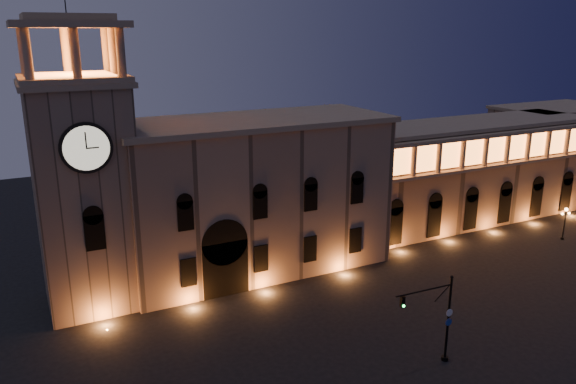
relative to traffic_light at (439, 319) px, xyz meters
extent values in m
plane|color=black|center=(-3.36, 3.63, -4.12)|extent=(160.00, 160.00, 0.00)
cube|color=#876C58|center=(-5.36, 25.63, 4.38)|extent=(30.00, 12.00, 17.00)
cube|color=gray|center=(-5.36, 25.63, 13.18)|extent=(30.80, 12.80, 0.60)
cube|color=black|center=(-11.36, 20.23, -1.12)|extent=(5.00, 1.40, 6.00)
cylinder|color=black|center=(-11.36, 20.23, 1.88)|extent=(5.00, 1.40, 5.00)
cube|color=orange|center=(-11.36, 20.03, -1.32)|extent=(4.20, 0.20, 5.00)
cube|color=#876C58|center=(-23.86, 24.63, 6.88)|extent=(9.00, 9.00, 22.00)
cube|color=gray|center=(-23.86, 24.63, 18.13)|extent=(9.80, 9.80, 0.50)
cylinder|color=black|center=(-23.86, 19.95, 12.88)|extent=(4.60, 0.35, 4.60)
cylinder|color=beige|center=(-23.86, 19.81, 12.88)|extent=(4.00, 0.12, 4.00)
cube|color=gray|center=(-23.86, 24.63, 18.63)|extent=(9.40, 9.40, 0.50)
cube|color=orange|center=(-23.86, 24.63, 18.93)|extent=(6.80, 6.80, 0.15)
cylinder|color=gray|center=(-27.66, 20.83, 20.98)|extent=(0.76, 0.76, 4.20)
cylinder|color=gray|center=(-23.86, 20.83, 20.98)|extent=(0.76, 0.76, 4.20)
cylinder|color=gray|center=(-20.06, 20.83, 20.98)|extent=(0.76, 0.76, 4.20)
cylinder|color=gray|center=(-27.66, 28.43, 20.98)|extent=(0.76, 0.76, 4.20)
cylinder|color=gray|center=(-23.86, 28.43, 20.98)|extent=(0.76, 0.76, 4.20)
cylinder|color=gray|center=(-20.06, 28.43, 20.98)|extent=(0.76, 0.76, 4.20)
cylinder|color=gray|center=(-27.66, 24.63, 20.98)|extent=(0.76, 0.76, 4.20)
cylinder|color=gray|center=(-20.06, 24.63, 20.98)|extent=(0.76, 0.76, 4.20)
cube|color=gray|center=(-23.86, 24.63, 23.38)|extent=(9.80, 9.80, 0.60)
cube|color=gray|center=(-23.86, 24.63, 23.98)|extent=(7.50, 7.50, 0.60)
cube|color=#826753|center=(28.64, 27.63, 2.88)|extent=(40.00, 10.00, 14.00)
cube|color=gray|center=(28.64, 27.63, 10.13)|extent=(40.60, 10.60, 0.50)
cube|color=gray|center=(28.64, 22.13, 5.18)|extent=(40.00, 1.20, 0.40)
cube|color=gray|center=(28.64, 22.13, 9.48)|extent=(40.00, 1.40, 0.50)
cube|color=orange|center=(28.64, 22.68, 7.38)|extent=(38.00, 0.15, 3.60)
cylinder|color=gray|center=(10.64, 22.13, 7.38)|extent=(0.70, 0.70, 4.00)
cylinder|color=gray|center=(14.64, 22.13, 7.38)|extent=(0.70, 0.70, 4.00)
cylinder|color=gray|center=(18.64, 22.13, 7.38)|extent=(0.70, 0.70, 4.00)
cylinder|color=gray|center=(22.64, 22.13, 7.38)|extent=(0.70, 0.70, 4.00)
cylinder|color=gray|center=(26.64, 22.13, 7.38)|extent=(0.70, 0.70, 4.00)
cylinder|color=gray|center=(30.64, 22.13, 7.38)|extent=(0.70, 0.70, 4.00)
cylinder|color=gray|center=(34.64, 22.13, 7.38)|extent=(0.70, 0.70, 4.00)
cylinder|color=gray|center=(38.64, 22.13, 7.38)|extent=(0.70, 0.70, 4.00)
cylinder|color=gray|center=(42.64, 22.13, 7.38)|extent=(0.70, 0.70, 4.00)
cube|color=#826753|center=(54.64, 33.63, 2.88)|extent=(20.00, 12.00, 14.00)
cylinder|color=black|center=(0.96, -0.03, -0.33)|extent=(0.22, 0.22, 7.58)
cylinder|color=black|center=(0.96, -0.03, -3.96)|extent=(0.61, 0.61, 0.32)
sphere|color=black|center=(0.96, -0.03, 3.57)|extent=(0.30, 0.30, 0.30)
cylinder|color=black|center=(-1.74, 0.08, 2.92)|extent=(5.42, 0.34, 0.13)
cube|color=black|center=(-3.80, 0.15, 2.38)|extent=(0.34, 0.32, 0.92)
cylinder|color=#0CE53F|center=(-3.81, -0.02, 2.08)|extent=(0.20, 0.09, 0.19)
cylinder|color=silver|center=(0.90, -0.18, 0.43)|extent=(0.65, 0.07, 0.65)
cylinder|color=navy|center=(0.90, -0.18, -0.44)|extent=(0.65, 0.07, 0.65)
cylinder|color=black|center=(34.76, 15.00, -2.06)|extent=(0.16, 0.16, 4.11)
cylinder|color=black|center=(34.76, 15.00, -3.97)|extent=(0.45, 0.45, 0.31)
sphere|color=#FAAD64|center=(34.76, 15.00, 0.10)|extent=(0.45, 0.45, 0.45)
cylinder|color=black|center=(34.51, 15.07, -0.52)|extent=(1.01, 0.31, 0.06)
sphere|color=#FAAD64|center=(34.26, 15.13, -0.47)|extent=(0.33, 0.33, 0.33)
cylinder|color=black|center=(35.01, 14.94, -0.52)|extent=(1.01, 0.31, 0.06)
sphere|color=#FAAD64|center=(35.26, 14.88, -0.47)|extent=(0.33, 0.33, 0.33)
camera|label=1|loc=(-29.74, -31.45, 22.88)|focal=35.00mm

